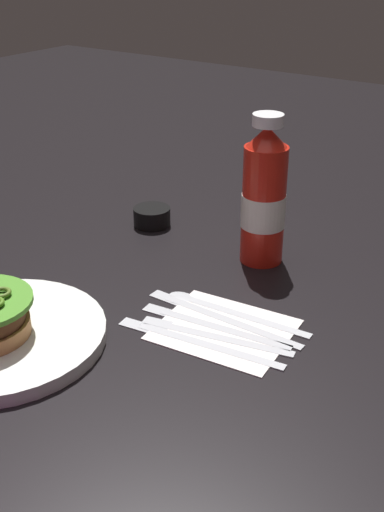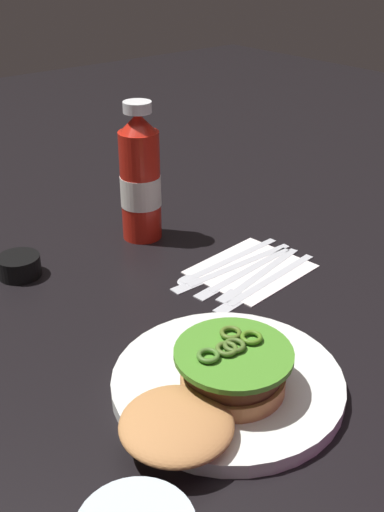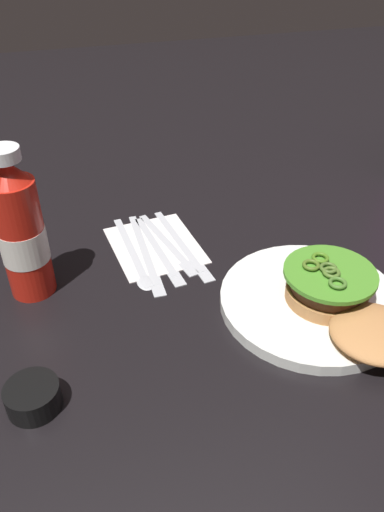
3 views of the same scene
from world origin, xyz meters
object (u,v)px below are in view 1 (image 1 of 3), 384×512
Objects in this scene: table_knife at (213,312)px; fork_utensil at (202,331)px; steak_knife at (189,337)px; napkin at (224,329)px; dinner_plate at (0,336)px; spoon_utensil at (217,305)px; condiment_cup at (152,216)px; butter_knife at (205,321)px; ketchup_bottle at (264,198)px.

fork_utensil is (-0.01, 0.04, -0.00)m from table_knife.
table_knife is at bearing -83.85° from steak_knife.
napkin is 0.82× the size of fork_utensil.
dinner_plate is 0.24m from fork_utensil.
napkin is 0.70× the size of table_knife.
spoon_utensil is 0.94× the size of steak_knife.
condiment_cup is 0.32× the size of fork_utensil.
condiment_cup reaches higher than dinner_plate.
steak_knife is (-0.24, 0.24, -0.01)m from condiment_cup.
butter_knife is at bearing -67.08° from fork_utensil.
spoon_utensil is 0.91× the size of table_knife.
spoon_utensil is at bearing -77.66° from butter_knife.
napkin is (-0.26, 0.20, -0.01)m from condiment_cup.
ketchup_bottle reaches higher than fork_utensil.
spoon_utensil reaches higher than napkin.
dinner_plate is 1.59× the size of napkin.
table_knife and steak_knife have the same top height.
dinner_plate reaches higher than butter_knife.
spoon_utensil is at bearing -81.69° from steak_knife.
napkin is 0.03m from butter_knife.
ketchup_bottle is 0.25m from steak_knife.
dinner_plate is 0.40m from ketchup_bottle.
condiment_cup is 0.31m from butter_knife.
table_knife is 1.11× the size of butter_knife.
table_knife is (0.03, -0.02, 0.00)m from napkin.
fork_utensil and steak_knife have the same top height.
table_knife is at bearing 98.96° from ketchup_bottle.
dinner_plate reaches higher than steak_knife.
spoon_utensil and table_knife have the same top height.
condiment_cup is 0.30× the size of butter_knife.
ketchup_bottle is at bearing -79.53° from fork_utensil.
condiment_cup is at bearing -2.15° from ketchup_bottle.
table_knife is at bearing 105.86° from spoon_utensil.
ketchup_bottle reaches higher than table_knife.
spoon_utensil is 0.04m from butter_knife.
dinner_plate reaches higher than fork_utensil.
steak_knife is (-0.03, 0.23, -0.09)m from ketchup_bottle.
steak_knife is (-0.01, 0.08, 0.00)m from spoon_utensil.
ketchup_bottle is 3.58× the size of condiment_cup.
spoon_utensil is (-0.23, 0.16, -0.01)m from condiment_cup.
steak_knife is at bearing 72.48° from fork_utensil.
butter_knife is at bearing 139.91° from condiment_cup.
dinner_plate is 1.12× the size of table_knife.
condiment_cup reaches higher than spoon_utensil.
condiment_cup is 0.30× the size of spoon_utensil.
dinner_plate is 0.24m from butter_knife.
ketchup_bottle is 0.23m from fork_utensil.
fork_utensil is at bearing 106.18° from table_knife.
steak_knife reaches higher than napkin.
napkin is (-0.20, -0.17, -0.01)m from dinner_plate.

